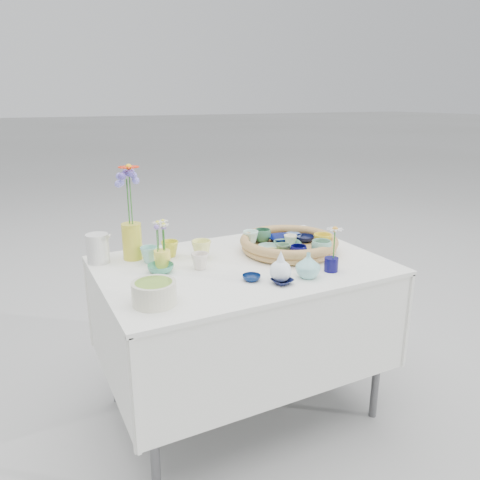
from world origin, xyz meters
name	(u,v)px	position (x,y,z in m)	size (l,w,h in m)	color
ground	(242,408)	(0.00, 0.00, 0.00)	(80.00, 80.00, 0.00)	#A3A3A3
display_table	(242,408)	(0.00, 0.00, 0.00)	(1.26, 0.86, 0.77)	white
wicker_tray	(289,244)	(0.28, 0.05, 0.80)	(0.47, 0.47, 0.08)	#95653B
tray_ceramic_0	(281,239)	(0.30, 0.15, 0.80)	(0.13, 0.13, 0.03)	#000945
tray_ceramic_1	(304,239)	(0.41, 0.10, 0.80)	(0.10, 0.10, 0.03)	black
tray_ceramic_2	(322,242)	(0.40, -0.05, 0.82)	(0.09, 0.09, 0.08)	gold
tray_ceramic_3	(287,245)	(0.27, 0.05, 0.80)	(0.13, 0.13, 0.03)	#40775B
tray_ceramic_4	(283,250)	(0.19, -0.04, 0.81)	(0.06, 0.06, 0.06)	#598460
tray_ceramic_5	(269,249)	(0.16, 0.04, 0.80)	(0.10, 0.10, 0.03)	#8DB6A9
tray_ceramic_6	(250,238)	(0.14, 0.18, 0.82)	(0.08, 0.08, 0.07)	#CBFEF3
tray_ceramic_7	(290,241)	(0.30, 0.07, 0.81)	(0.06, 0.06, 0.06)	white
tray_ceramic_8	(293,237)	(0.38, 0.17, 0.80)	(0.09, 0.09, 0.03)	#9FC8FD
tray_ceramic_9	(298,252)	(0.24, -0.10, 0.81)	(0.08, 0.08, 0.06)	#080748
tray_ceramic_10	(273,253)	(0.15, -0.02, 0.80)	(0.09, 0.09, 0.03)	#EAC963
tray_ceramic_11	(321,248)	(0.35, -0.12, 0.82)	(0.09, 0.09, 0.07)	#7BB9A2
tray_ceramic_12	(263,236)	(0.22, 0.19, 0.82)	(0.08, 0.08, 0.07)	#366F4E
loose_ceramic_0	(170,249)	(-0.26, 0.24, 0.80)	(0.08, 0.08, 0.08)	gold
loose_ceramic_1	(202,249)	(-0.13, 0.15, 0.81)	(0.09, 0.09, 0.08)	#F8FA88
loose_ceramic_2	(161,268)	(-0.36, 0.06, 0.78)	(0.11, 0.11, 0.04)	#3D8E6D
loose_ceramic_3	(200,261)	(-0.19, 0.02, 0.80)	(0.08, 0.08, 0.07)	silver
loose_ceramic_4	(252,278)	(-0.06, -0.20, 0.78)	(0.08, 0.08, 0.02)	#071E51
loose_ceramic_5	(149,255)	(-0.37, 0.20, 0.80)	(0.08, 0.08, 0.07)	#8CD6C5
loose_ceramic_6	(282,281)	(0.03, -0.29, 0.78)	(0.08, 0.08, 0.02)	black
fluted_bowl	(154,293)	(-0.48, -0.24, 0.81)	(0.16, 0.16, 0.08)	beige
bud_vase_paleblue	(281,266)	(0.04, -0.26, 0.83)	(0.09, 0.09, 0.14)	white
bud_vase_seafoam	(308,265)	(0.17, -0.28, 0.82)	(0.10, 0.10, 0.11)	#84CBC8
bud_vase_cobalt	(331,264)	(0.30, -0.26, 0.80)	(0.06, 0.06, 0.06)	#0A0746
single_daisy	(334,244)	(0.31, -0.26, 0.89)	(0.08, 0.08, 0.15)	silver
tall_vase_yellow	(132,241)	(-0.42, 0.29, 0.85)	(0.09, 0.09, 0.17)	gold
gerbera	(131,196)	(-0.42, 0.28, 1.06)	(0.11, 0.11, 0.28)	#F93011
hydrangea	(128,201)	(-0.43, 0.29, 1.04)	(0.08, 0.08, 0.29)	#5444AB
white_pitcher	(98,248)	(-0.57, 0.31, 0.83)	(0.14, 0.10, 0.13)	silver
daisy_cup	(162,259)	(-0.33, 0.11, 0.80)	(0.07, 0.07, 0.08)	#FFE648
daisy_posy	(161,234)	(-0.34, 0.12, 0.92)	(0.08, 0.08, 0.15)	white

